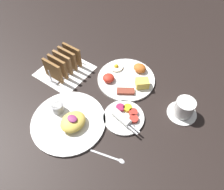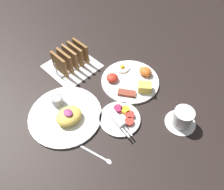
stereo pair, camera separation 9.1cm
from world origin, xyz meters
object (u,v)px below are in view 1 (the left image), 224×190
plate_breakfast (127,78)px  plate_foreground (69,120)px  plate_condiments (124,117)px  toast_rack (63,63)px  coffee_cup (184,108)px

plate_breakfast → plate_foreground: (-0.07, -0.32, 0.00)m
plate_condiments → toast_rack: 0.38m
plate_breakfast → plate_condiments: 0.21m
coffee_cup → plate_condiments: bearing=-139.5°
plate_condiments → coffee_cup: bearing=40.5°
plate_foreground → toast_rack: toast_rack is taller
coffee_cup → plate_foreground: bearing=-139.8°
plate_breakfast → plate_foreground: bearing=-101.5°
plate_condiments → plate_foreground: bearing=-140.1°
plate_condiments → toast_rack: toast_rack is taller
plate_condiments → toast_rack: (-0.37, 0.06, 0.04)m
plate_foreground → plate_condiments: bearing=39.9°
plate_condiments → plate_breakfast: bearing=119.0°
plate_breakfast → toast_rack: (-0.27, -0.12, 0.04)m
plate_breakfast → coffee_cup: size_ratio=2.18×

